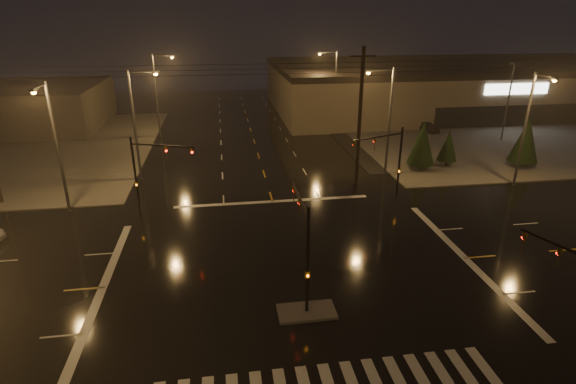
% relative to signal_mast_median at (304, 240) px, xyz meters
% --- Properties ---
extents(ground, '(140.00, 140.00, 0.00)m').
position_rel_signal_mast_median_xyz_m(ground, '(-0.00, 3.07, -3.75)').
color(ground, black).
rests_on(ground, ground).
extents(sidewalk_ne, '(36.00, 36.00, 0.12)m').
position_rel_signal_mast_median_xyz_m(sidewalk_ne, '(30.00, 33.07, -3.69)').
color(sidewalk_ne, '#4A4742').
rests_on(sidewalk_ne, ground).
extents(median_island, '(3.00, 1.60, 0.15)m').
position_rel_signal_mast_median_xyz_m(median_island, '(-0.00, -0.93, -3.68)').
color(median_island, '#4A4742').
rests_on(median_island, ground).
extents(stop_bar_far, '(16.00, 0.50, 0.01)m').
position_rel_signal_mast_median_xyz_m(stop_bar_far, '(-0.00, 14.07, -3.75)').
color(stop_bar_far, beige).
rests_on(stop_bar_far, ground).
extents(parking_lot, '(50.00, 24.00, 0.08)m').
position_rel_signal_mast_median_xyz_m(parking_lot, '(35.00, 31.07, -3.71)').
color(parking_lot, black).
rests_on(parking_lot, ground).
extents(retail_building, '(60.20, 28.30, 7.20)m').
position_rel_signal_mast_median_xyz_m(retail_building, '(35.00, 49.06, 0.09)').
color(retail_building, '#6B5D4D').
rests_on(retail_building, ground).
extents(signal_mast_median, '(0.25, 4.59, 6.00)m').
position_rel_signal_mast_median_xyz_m(signal_mast_median, '(0.00, 0.00, 0.00)').
color(signal_mast_median, black).
rests_on(signal_mast_median, ground).
extents(signal_mast_ne, '(4.84, 1.86, 6.00)m').
position_rel_signal_mast_median_xyz_m(signal_mast_ne, '(9.50, 13.21, 0.04)').
color(signal_mast_ne, black).
rests_on(signal_mast_ne, ground).
extents(signal_mast_nw, '(4.84, 1.86, 6.00)m').
position_rel_signal_mast_median_xyz_m(signal_mast_nw, '(-9.50, 13.21, 0.04)').
color(signal_mast_nw, black).
rests_on(signal_mast_nw, ground).
extents(streetlight_1, '(2.77, 0.32, 10.00)m').
position_rel_signal_mast_median_xyz_m(streetlight_1, '(-11.18, 21.07, 2.05)').
color(streetlight_1, '#38383A').
rests_on(streetlight_1, ground).
extents(streetlight_2, '(2.77, 0.32, 10.00)m').
position_rel_signal_mast_median_xyz_m(streetlight_2, '(-11.18, 37.07, 2.05)').
color(streetlight_2, '#38383A').
rests_on(streetlight_2, ground).
extents(streetlight_3, '(2.77, 0.32, 10.00)m').
position_rel_signal_mast_median_xyz_m(streetlight_3, '(11.18, 19.07, 2.05)').
color(streetlight_3, '#38383A').
rests_on(streetlight_3, ground).
extents(streetlight_4, '(2.77, 0.32, 10.00)m').
position_rel_signal_mast_median_xyz_m(streetlight_4, '(11.18, 39.07, 2.05)').
color(streetlight_4, '#38383A').
rests_on(streetlight_4, ground).
extents(streetlight_5, '(0.32, 2.77, 10.00)m').
position_rel_signal_mast_median_xyz_m(streetlight_5, '(-16.00, 14.26, 2.05)').
color(streetlight_5, '#38383A').
rests_on(streetlight_5, ground).
extents(streetlight_6, '(0.32, 2.77, 10.00)m').
position_rel_signal_mast_median_xyz_m(streetlight_6, '(22.00, 14.26, 2.05)').
color(streetlight_6, '#38383A').
rests_on(streetlight_6, ground).
extents(utility_pole_1, '(2.20, 0.32, 12.00)m').
position_rel_signal_mast_median_xyz_m(utility_pole_1, '(8.00, 17.07, 2.38)').
color(utility_pole_1, black).
rests_on(utility_pole_1, ground).
extents(conifer_0, '(2.65, 2.65, 4.83)m').
position_rel_signal_mast_median_xyz_m(conifer_0, '(15.36, 19.92, -0.99)').
color(conifer_0, black).
rests_on(conifer_0, ground).
extents(conifer_1, '(1.94, 1.94, 3.73)m').
position_rel_signal_mast_median_xyz_m(conifer_1, '(18.41, 20.48, -1.54)').
color(conifer_1, black).
rests_on(conifer_1, ground).
extents(conifer_2, '(2.79, 2.79, 5.07)m').
position_rel_signal_mast_median_xyz_m(conifer_2, '(25.74, 19.04, -0.87)').
color(conifer_2, black).
rests_on(conifer_2, ground).
extents(car_parked, '(2.11, 3.95, 1.28)m').
position_rel_signal_mast_median_xyz_m(car_parked, '(22.92, 34.37, -3.11)').
color(car_parked, black).
rests_on(car_parked, ground).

